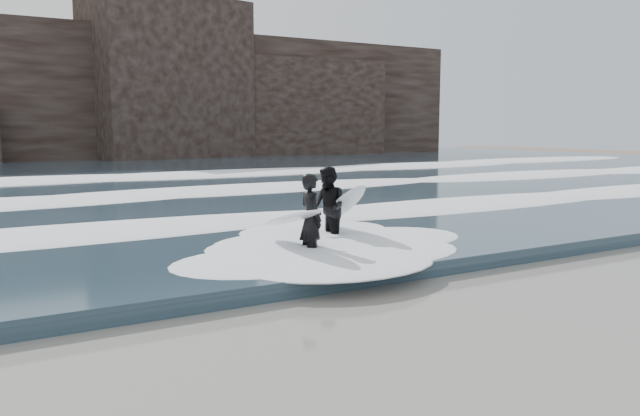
{
  "coord_description": "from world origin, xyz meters",
  "views": [
    {
      "loc": [
        -5.43,
        -5.26,
        2.64
      ],
      "look_at": [
        0.9,
        5.66,
        1.0
      ],
      "focal_mm": 35.0,
      "sensor_mm": 36.0,
      "label": 1
    }
  ],
  "objects": [
    {
      "name": "ground",
      "position": [
        0.0,
        0.0,
        0.0
      ],
      "size": [
        120.0,
        120.0,
        0.0
      ],
      "primitive_type": "plane",
      "color": "#7D6049",
      "rests_on": "ground"
    },
    {
      "name": "sea",
      "position": [
        0.0,
        29.0,
        0.15
      ],
      "size": [
        90.0,
        52.0,
        0.3
      ],
      "primitive_type": "cube",
      "color": "#253948",
      "rests_on": "ground"
    },
    {
      "name": "headland",
      "position": [
        0.0,
        46.0,
        5.0
      ],
      "size": [
        70.0,
        9.0,
        10.0
      ],
      "primitive_type": "cube",
      "color": "black",
      "rests_on": "ground"
    },
    {
      "name": "foam_near",
      "position": [
        0.0,
        9.0,
        0.4
      ],
      "size": [
        60.0,
        3.2,
        0.2
      ],
      "primitive_type": "ellipsoid",
      "color": "white",
      "rests_on": "sea"
    },
    {
      "name": "foam_mid",
      "position": [
        0.0,
        16.0,
        0.42
      ],
      "size": [
        60.0,
        4.0,
        0.24
      ],
      "primitive_type": "ellipsoid",
      "color": "white",
      "rests_on": "sea"
    },
    {
      "name": "foam_far",
      "position": [
        0.0,
        25.0,
        0.45
      ],
      "size": [
        60.0,
        4.8,
        0.3
      ],
      "primitive_type": "ellipsoid",
      "color": "white",
      "rests_on": "sea"
    },
    {
      "name": "surfer_left",
      "position": [
        0.29,
        5.15,
        0.89
      ],
      "size": [
        0.99,
        2.28,
        1.76
      ],
      "color": "black",
      "rests_on": "ground"
    },
    {
      "name": "surfer_right",
      "position": [
        1.45,
        6.19,
        0.91
      ],
      "size": [
        1.25,
        1.98,
        1.8
      ],
      "color": "black",
      "rests_on": "ground"
    }
  ]
}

